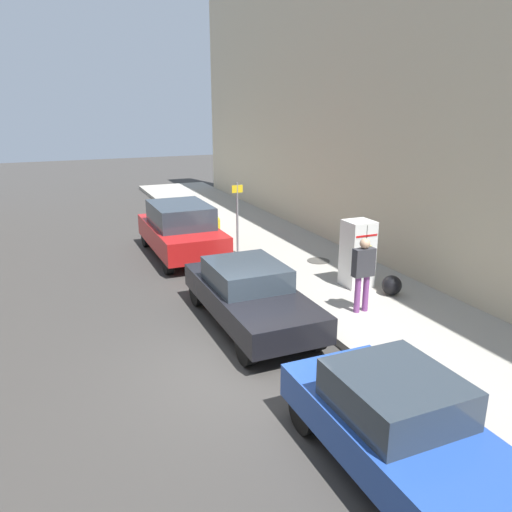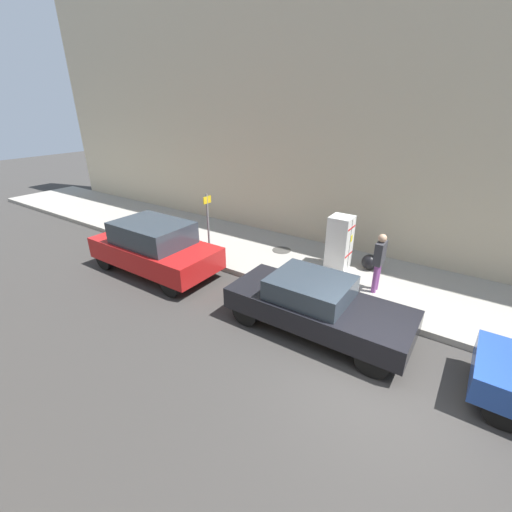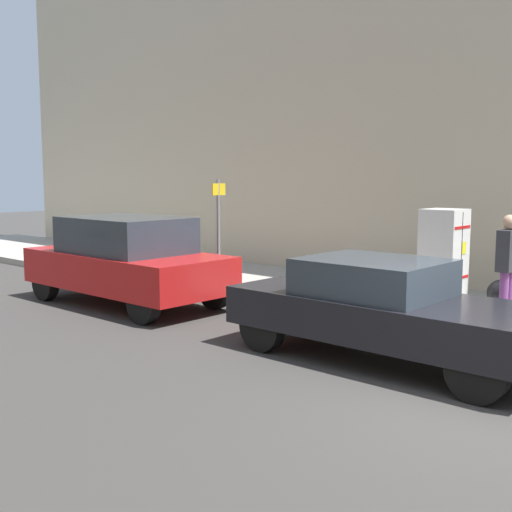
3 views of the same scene
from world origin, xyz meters
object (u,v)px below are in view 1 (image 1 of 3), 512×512
at_px(discarded_refrigerator, 357,254).
at_px(trash_bag, 392,285).
at_px(fire_hydrant, 217,226).
at_px(parked_sedan_dark, 249,294).
at_px(parked_suv_red, 181,229).
at_px(pedestrian_walking_far, 363,269).
at_px(street_sign_post, 237,214).
at_px(parked_hatchback_blue, 400,427).

relative_size(discarded_refrigerator, trash_bag, 3.50).
height_order(discarded_refrigerator, trash_bag, discarded_refrigerator).
height_order(fire_hydrant, parked_sedan_dark, parked_sedan_dark).
bearing_deg(parked_suv_red, fire_hydrant, -140.83).
bearing_deg(pedestrian_walking_far, parked_suv_red, 131.62).
relative_size(pedestrian_walking_far, parked_sedan_dark, 0.40).
bearing_deg(discarded_refrigerator, street_sign_post, -66.03).
distance_m(fire_hydrant, pedestrian_walking_far, 8.08).
xyz_separation_m(street_sign_post, pedestrian_walking_far, (-0.92, 5.62, -0.26)).
bearing_deg(parked_hatchback_blue, fire_hydrant, -97.89).
height_order(fire_hydrant, pedestrian_walking_far, pedestrian_walking_far).
relative_size(trash_bag, pedestrian_walking_far, 0.29).
xyz_separation_m(fire_hydrant, pedestrian_walking_far, (-0.80, 8.01, 0.68)).
bearing_deg(parked_sedan_dark, fire_hydrant, -103.44).
height_order(trash_bag, parked_hatchback_blue, parked_hatchback_blue).
height_order(street_sign_post, trash_bag, street_sign_post).
height_order(street_sign_post, parked_sedan_dark, street_sign_post).
bearing_deg(parked_hatchback_blue, parked_sedan_dark, -90.00).
height_order(fire_hydrant, parked_hatchback_blue, parked_hatchback_blue).
xyz_separation_m(street_sign_post, parked_hatchback_blue, (1.62, 10.15, -0.75)).
bearing_deg(fire_hydrant, parked_sedan_dark, 76.56).
xyz_separation_m(parked_suv_red, parked_hatchback_blue, (-0.00, 11.12, -0.18)).
xyz_separation_m(parked_sedan_dark, parked_hatchback_blue, (0.00, 5.27, -0.02)).
bearing_deg(parked_hatchback_blue, pedestrian_walking_far, -119.23).
distance_m(trash_bag, parked_sedan_dark, 3.89).
xyz_separation_m(discarded_refrigerator, trash_bag, (-0.44, 0.94, -0.64)).
height_order(fire_hydrant, trash_bag, fire_hydrant).
relative_size(fire_hydrant, parked_hatchback_blue, 0.18).
height_order(parked_suv_red, parked_hatchback_blue, parked_suv_red).
relative_size(discarded_refrigerator, fire_hydrant, 2.52).
xyz_separation_m(fire_hydrant, trash_bag, (-2.14, 7.42, -0.11)).
height_order(trash_bag, parked_suv_red, parked_suv_red).
xyz_separation_m(trash_bag, pedestrian_walking_far, (1.34, 0.59, 0.79)).
distance_m(parked_suv_red, parked_sedan_dark, 5.86).
relative_size(discarded_refrigerator, pedestrian_walking_far, 1.00).
xyz_separation_m(trash_bag, parked_suv_red, (3.87, -6.01, 0.48)).
bearing_deg(discarded_refrigerator, parked_sedan_dark, 12.93).
bearing_deg(street_sign_post, trash_bag, 114.17).
bearing_deg(parked_suv_red, parked_hatchback_blue, 90.00).
xyz_separation_m(parked_suv_red, parked_sedan_dark, (-0.00, 5.85, -0.16)).
xyz_separation_m(discarded_refrigerator, pedestrian_walking_far, (0.90, 1.53, 0.15)).
bearing_deg(parked_suv_red, parked_sedan_dark, 90.00).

